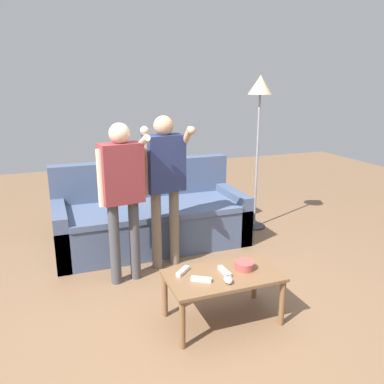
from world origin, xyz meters
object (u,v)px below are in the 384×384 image
Objects in this scene: floor_lamp at (260,101)px; game_remote_wand_far at (225,271)px; coffee_table at (223,281)px; game_remote_wand_spare at (183,271)px; couch at (150,218)px; player_center at (165,175)px; game_remote_wand_near at (201,279)px; snack_bowl at (245,265)px; player_left at (122,185)px; game_remote_nunchuk at (228,280)px.

game_remote_wand_far is (-1.23, -1.72, -1.17)m from floor_lamp.
coffee_table is 6.36× the size of game_remote_wand_spare.
couch is 1.58m from game_remote_wand_spare.
player_center is 11.03× the size of game_remote_wand_spare.
coffee_table is 1.24m from player_center.
couch is 1.70m from coffee_table.
player_center is at bearing 97.98° from game_remote_wand_far.
game_remote_wand_near is (-1.44, -1.78, -1.17)m from floor_lamp.
snack_bowl is 0.39m from game_remote_wand_near.
coffee_table is 0.21m from snack_bowl.
player_left is (-1.82, -0.83, -0.66)m from floor_lamp.
game_remote_wand_spare is at bearing 159.31° from game_remote_wand_far.
player_left is at bearing 130.95° from snack_bowl.
coffee_table is at bearing -174.04° from snack_bowl.
player_left is at bearing -155.45° from floor_lamp.
game_remote_nunchuk is at bearing -62.08° from player_left.
snack_bowl is 2.32m from floor_lamp.
couch reaches higher than snack_bowl.
game_remote_wand_near is (-0.06, -1.74, 0.10)m from couch.
player_center is (-0.00, -0.62, 0.64)m from couch.
game_remote_wand_far is at bearing 32.43° from coffee_table.
floor_lamp is 1.25× the size of player_center.
player_left reaches higher than game_remote_wand_near.
floor_lamp is 2.11m from player_left.
player_left is at bearing 122.36° from coffee_table.
game_remote_wand_far is (0.15, -1.68, 0.10)m from couch.
game_remote_wand_far and game_remote_wand_spare have the same top height.
floor_lamp is at bearing 1.75° from couch.
player_left is at bearing -119.25° from couch.
player_left reaches higher than game_remote_wand_spare.
game_remote_nunchuk is 0.54× the size of game_remote_wand_far.
game_remote_nunchuk is at bearing -27.74° from game_remote_wand_near.
coffee_table is 0.58× the size of player_center.
couch is 2.43× the size of coffee_table.
coffee_table is 0.21m from game_remote_wand_near.
couch reaches higher than game_remote_wand_near.
coffee_table is (0.13, -1.69, 0.03)m from couch.
game_remote_nunchuk is 0.15m from game_remote_wand_far.
game_remote_wand_far is (0.59, -0.89, -0.52)m from player_left.
couch is 1.88m from floor_lamp.
coffee_table is at bearing -23.89° from game_remote_wand_spare.
game_remote_wand_near is (-0.06, -1.12, -0.54)m from player_center.
player_left is 1.14m from game_remote_wand_near.
snack_bowl is 1.22m from player_center.
game_remote_wand_far is at bearing -84.96° from couch.
game_remote_nunchuk is 0.60× the size of game_remote_wand_near.
floor_lamp is (1.27, 1.87, 1.16)m from game_remote_nunchuk.
couch is 23.91× the size of game_remote_nunchuk.
player_left reaches higher than game_remote_nunchuk.
coffee_table is 0.07m from game_remote_wand_far.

